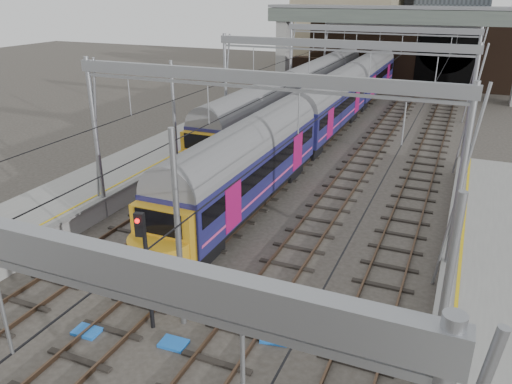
% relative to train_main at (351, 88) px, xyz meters
% --- Properties ---
extents(ground, '(160.00, 160.00, 0.00)m').
position_rel_train_main_xyz_m(ground, '(2.00, -35.32, -2.44)').
color(ground, '#38332D').
rests_on(ground, ground).
extents(tracks, '(14.40, 80.00, 0.22)m').
position_rel_train_main_xyz_m(tracks, '(2.00, -20.32, -2.42)').
color(tracks, '#4C3828').
rests_on(tracks, ground).
extents(overhead_line, '(16.80, 80.00, 8.00)m').
position_rel_train_main_xyz_m(overhead_line, '(2.00, -13.84, 4.12)').
color(overhead_line, gray).
rests_on(overhead_line, ground).
extents(retaining_wall, '(28.00, 2.75, 9.00)m').
position_rel_train_main_xyz_m(retaining_wall, '(3.40, 16.61, 1.89)').
color(retaining_wall, black).
rests_on(retaining_wall, ground).
extents(overbridge, '(28.00, 3.00, 9.25)m').
position_rel_train_main_xyz_m(overbridge, '(2.00, 10.68, 4.82)').
color(overbridge, gray).
rests_on(overbridge, ground).
extents(train_main, '(2.73, 63.05, 4.71)m').
position_rel_train_main_xyz_m(train_main, '(0.00, 0.00, 0.00)').
color(train_main, black).
rests_on(train_main, ground).
extents(train_second, '(2.59, 44.97, 4.53)m').
position_rel_train_main_xyz_m(train_second, '(-4.00, 1.17, -0.08)').
color(train_second, black).
rests_on(train_second, ground).
extents(signal_near_centre, '(0.34, 0.45, 4.40)m').
position_rel_train_main_xyz_m(signal_near_centre, '(1.16, -34.04, 0.37)').
color(signal_near_centre, black).
rests_on(signal_near_centre, ground).
extents(equip_cover_a, '(0.92, 0.66, 0.11)m').
position_rel_train_main_xyz_m(equip_cover_a, '(-0.73, -35.12, -2.39)').
color(equip_cover_a, blue).
rests_on(equip_cover_a, ground).
extents(equip_cover_b, '(0.91, 0.67, 0.10)m').
position_rel_train_main_xyz_m(equip_cover_b, '(2.31, -34.49, -2.39)').
color(equip_cover_b, blue).
rests_on(equip_cover_b, ground).
extents(equip_cover_c, '(1.02, 0.80, 0.11)m').
position_rel_train_main_xyz_m(equip_cover_c, '(5.27, -32.93, -2.39)').
color(equip_cover_c, blue).
rests_on(equip_cover_c, ground).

